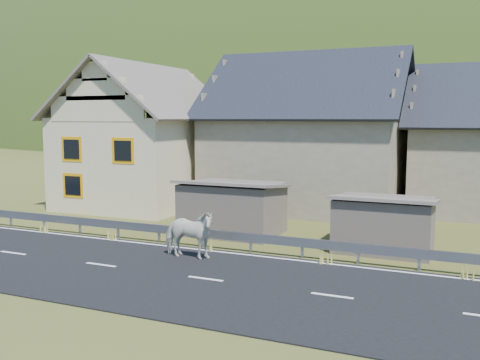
% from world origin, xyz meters
% --- Properties ---
extents(ground, '(160.00, 160.00, 0.00)m').
position_xyz_m(ground, '(0.00, 0.00, 0.00)').
color(ground, '#3A3D18').
rests_on(ground, ground).
extents(road, '(60.00, 7.00, 0.04)m').
position_xyz_m(road, '(0.00, 0.00, 0.02)').
color(road, black).
rests_on(road, ground).
extents(lane_markings, '(60.00, 6.60, 0.01)m').
position_xyz_m(lane_markings, '(0.00, 0.00, 0.04)').
color(lane_markings, silver).
rests_on(lane_markings, road).
extents(guardrail, '(28.10, 0.09, 0.75)m').
position_xyz_m(guardrail, '(-0.00, 3.68, 0.56)').
color(guardrail, '#93969B').
rests_on(guardrail, ground).
extents(shed_left, '(4.30, 3.30, 2.40)m').
position_xyz_m(shed_left, '(-2.00, 6.50, 1.10)').
color(shed_left, '#706357').
rests_on(shed_left, ground).
extents(shed_right, '(3.80, 2.90, 2.20)m').
position_xyz_m(shed_right, '(4.50, 6.00, 1.00)').
color(shed_right, '#706357').
rests_on(shed_right, ground).
extents(house_cream, '(7.80, 9.80, 8.30)m').
position_xyz_m(house_cream, '(-10.00, 12.00, 4.36)').
color(house_cream, beige).
rests_on(house_cream, ground).
extents(house_stone_a, '(10.80, 9.80, 8.90)m').
position_xyz_m(house_stone_a, '(-1.00, 15.00, 4.63)').
color(house_stone_a, gray).
rests_on(house_stone_a, ground).
extents(mountain, '(440.00, 280.00, 260.00)m').
position_xyz_m(mountain, '(5.00, 180.00, -20.00)').
color(mountain, '#293A15').
rests_on(mountain, ground).
extents(conifer_patch, '(76.00, 50.00, 28.00)m').
position_xyz_m(conifer_patch, '(-55.00, 110.00, 6.00)').
color(conifer_patch, black).
rests_on(conifer_patch, ground).
extents(horse, '(0.98, 2.12, 1.78)m').
position_xyz_m(horse, '(-1.68, 1.96, 0.93)').
color(horse, beige).
rests_on(horse, road).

